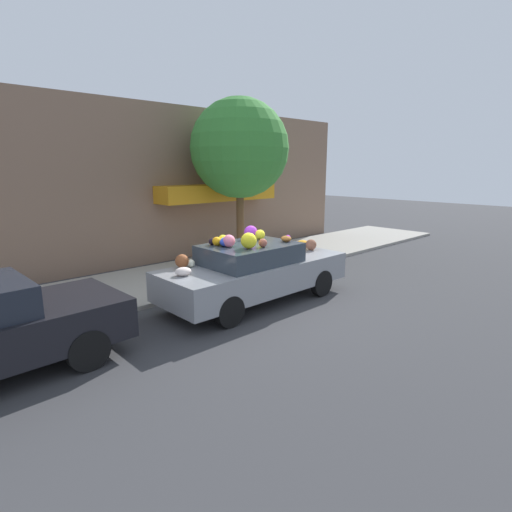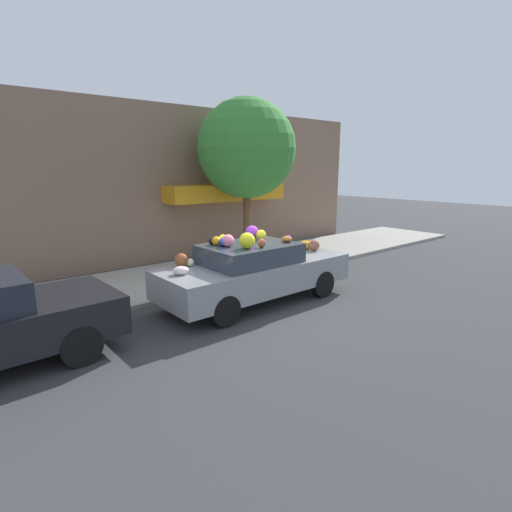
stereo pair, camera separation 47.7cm
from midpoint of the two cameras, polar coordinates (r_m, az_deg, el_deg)
ground_plane at (r=9.36m, az=0.94°, el=-6.24°), size 60.00×60.00×0.00m
sidewalk_curb at (r=11.43m, az=-7.98°, el=-2.60°), size 24.00×3.20×0.10m
building_facade at (r=13.07m, az=-12.82°, el=9.77°), size 18.00×1.20×4.95m
street_tree at (r=12.75m, az=-0.25°, el=15.07°), size 3.05×3.05×5.01m
fire_hydrant at (r=10.53m, az=-4.25°, el=-1.61°), size 0.20×0.20×0.70m
art_car at (r=9.04m, az=1.32°, el=-2.02°), size 4.56×1.75×1.69m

